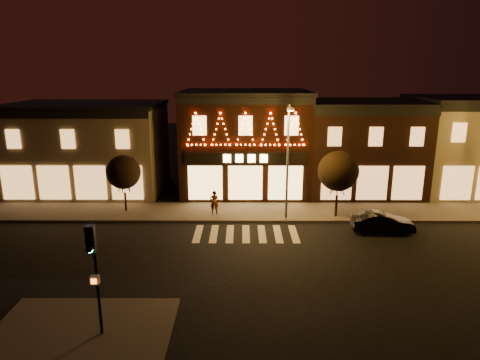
{
  "coord_description": "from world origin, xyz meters",
  "views": [
    {
      "loc": [
        -0.26,
        -20.96,
        10.02
      ],
      "look_at": [
        -0.37,
        4.0,
        3.48
      ],
      "focal_mm": 32.0,
      "sensor_mm": 36.0,
      "label": 1
    }
  ],
  "objects_px": {
    "traffic_signal_near": "(93,259)",
    "pedestrian": "(214,202)",
    "streetlamp_mid": "(288,154)",
    "dark_sedan": "(382,223)"
  },
  "relations": [
    {
      "from": "traffic_signal_near",
      "to": "pedestrian",
      "type": "xyz_separation_m",
      "value": [
        3.48,
        14.09,
        -2.34
      ]
    },
    {
      "from": "streetlamp_mid",
      "to": "dark_sedan",
      "type": "distance_m",
      "value": 7.35
    },
    {
      "from": "traffic_signal_near",
      "to": "pedestrian",
      "type": "bearing_deg",
      "value": 73.89
    },
    {
      "from": "traffic_signal_near",
      "to": "dark_sedan",
      "type": "bearing_deg",
      "value": 35.57
    },
    {
      "from": "traffic_signal_near",
      "to": "pedestrian",
      "type": "relative_size",
      "value": 2.7
    },
    {
      "from": "pedestrian",
      "to": "dark_sedan",
      "type": "bearing_deg",
      "value": 161.69
    },
    {
      "from": "dark_sedan",
      "to": "pedestrian",
      "type": "height_order",
      "value": "pedestrian"
    },
    {
      "from": "pedestrian",
      "to": "traffic_signal_near",
      "type": "bearing_deg",
      "value": 73.65
    },
    {
      "from": "dark_sedan",
      "to": "pedestrian",
      "type": "xyz_separation_m",
      "value": [
        -10.75,
        3.05,
        0.35
      ]
    },
    {
      "from": "streetlamp_mid",
      "to": "traffic_signal_near",
      "type": "bearing_deg",
      "value": -125.4
    }
  ]
}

